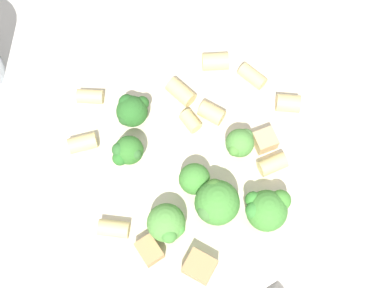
# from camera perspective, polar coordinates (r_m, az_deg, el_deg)

# --- Properties ---
(ground_plane) EXTENTS (2.00, 2.00, 0.00)m
(ground_plane) POSITION_cam_1_polar(r_m,az_deg,el_deg) (0.55, -0.00, -1.83)
(ground_plane) COLOR beige
(pasta_bowl) EXTENTS (0.29, 0.29, 0.04)m
(pasta_bowl) POSITION_cam_1_polar(r_m,az_deg,el_deg) (0.53, -0.00, -1.02)
(pasta_bowl) COLOR silver
(pasta_bowl) RESTS_ON ground_plane
(broccoli_floret_0) EXTENTS (0.04, 0.04, 0.05)m
(broccoli_floret_0) POSITION_cam_1_polar(r_m,az_deg,el_deg) (0.46, 2.60, -6.27)
(broccoli_floret_0) COLOR #9EC175
(broccoli_floret_0) RESTS_ON pasta_bowl
(broccoli_floret_1) EXTENTS (0.03, 0.03, 0.03)m
(broccoli_floret_1) POSITION_cam_1_polar(r_m,az_deg,el_deg) (0.51, -6.45, 3.59)
(broccoli_floret_1) COLOR #93B766
(broccoli_floret_1) RESTS_ON pasta_bowl
(broccoli_floret_2) EXTENTS (0.03, 0.03, 0.04)m
(broccoli_floret_2) POSITION_cam_1_polar(r_m,az_deg,el_deg) (0.48, -0.15, -3.80)
(broccoli_floret_2) COLOR #9EC175
(broccoli_floret_2) RESTS_ON pasta_bowl
(broccoli_floret_3) EXTENTS (0.04, 0.04, 0.04)m
(broccoli_floret_3) POSITION_cam_1_polar(r_m,az_deg,el_deg) (0.47, 7.97, -6.90)
(broccoli_floret_3) COLOR #9EC175
(broccoli_floret_3) RESTS_ON pasta_bowl
(broccoli_floret_4) EXTENTS (0.03, 0.04, 0.04)m
(broccoli_floret_4) POSITION_cam_1_polar(r_m,az_deg,el_deg) (0.47, -2.68, -8.52)
(broccoli_floret_4) COLOR #9EC175
(broccoli_floret_4) RESTS_ON pasta_bowl
(broccoli_floret_5) EXTENTS (0.03, 0.03, 0.04)m
(broccoli_floret_5) POSITION_cam_1_polar(r_m,az_deg,el_deg) (0.49, 5.17, 0.15)
(broccoli_floret_5) COLOR #93B766
(broccoli_floret_5) RESTS_ON pasta_bowl
(broccoli_floret_6) EXTENTS (0.03, 0.03, 0.04)m
(broccoli_floret_6) POSITION_cam_1_polar(r_m,az_deg,el_deg) (0.49, -6.89, -0.77)
(broccoli_floret_6) COLOR #93B766
(broccoli_floret_6) RESTS_ON pasta_bowl
(rigatoni_0) EXTENTS (0.03, 0.02, 0.01)m
(rigatoni_0) POSITION_cam_1_polar(r_m,az_deg,el_deg) (0.49, -8.34, -8.92)
(rigatoni_0) COLOR #E0C67F
(rigatoni_0) RESTS_ON pasta_bowl
(rigatoni_1) EXTENTS (0.02, 0.02, 0.02)m
(rigatoni_1) POSITION_cam_1_polar(r_m,az_deg,el_deg) (0.53, 10.21, 4.31)
(rigatoni_1) COLOR #E0C67F
(rigatoni_1) RESTS_ON pasta_bowl
(rigatoni_2) EXTENTS (0.03, 0.02, 0.01)m
(rigatoni_2) POSITION_cam_1_polar(r_m,az_deg,el_deg) (0.50, 8.59, -2.16)
(rigatoni_2) COLOR #E0C67F
(rigatoni_2) RESTS_ON pasta_bowl
(rigatoni_3) EXTENTS (0.03, 0.03, 0.02)m
(rigatoni_3) POSITION_cam_1_polar(r_m,az_deg,el_deg) (0.52, 2.11, 3.34)
(rigatoni_3) COLOR #E0C67F
(rigatoni_3) RESTS_ON pasta_bowl
(rigatoni_4) EXTENTS (0.03, 0.03, 0.01)m
(rigatoni_4) POSITION_cam_1_polar(r_m,az_deg,el_deg) (0.54, 6.47, 7.21)
(rigatoni_4) COLOR #E0C67F
(rigatoni_4) RESTS_ON pasta_bowl
(rigatoni_5) EXTENTS (0.03, 0.02, 0.01)m
(rigatoni_5) POSITION_cam_1_polar(r_m,az_deg,el_deg) (0.51, -11.58, 0.11)
(rigatoni_5) COLOR #E0C67F
(rigatoni_5) RESTS_ON pasta_bowl
(rigatoni_6) EXTENTS (0.03, 0.02, 0.02)m
(rigatoni_6) POSITION_cam_1_polar(r_m,az_deg,el_deg) (0.54, 2.51, 8.79)
(rigatoni_6) COLOR #E0C67F
(rigatoni_6) RESTS_ON pasta_bowl
(rigatoni_7) EXTENTS (0.03, 0.02, 0.01)m
(rigatoni_7) POSITION_cam_1_polar(r_m,az_deg,el_deg) (0.53, -10.80, 5.01)
(rigatoni_7) COLOR #E0C67F
(rigatoni_7) RESTS_ON pasta_bowl
(rigatoni_8) EXTENTS (0.02, 0.02, 0.01)m
(rigatoni_8) POSITION_cam_1_polar(r_m,az_deg,el_deg) (0.51, -0.19, 2.45)
(rigatoni_8) COLOR #E0C67F
(rigatoni_8) RESTS_ON pasta_bowl
(rigatoni_9) EXTENTS (0.03, 0.03, 0.02)m
(rigatoni_9) POSITION_cam_1_polar(r_m,az_deg,el_deg) (0.52, -1.20, 5.56)
(rigatoni_9) COLOR #E0C67F
(rigatoni_9) RESTS_ON pasta_bowl
(chicken_chunk_0) EXTENTS (0.03, 0.03, 0.02)m
(chicken_chunk_0) POSITION_cam_1_polar(r_m,az_deg,el_deg) (0.47, 1.23, -12.92)
(chicken_chunk_0) COLOR tan
(chicken_chunk_0) RESTS_ON pasta_bowl
(chicken_chunk_1) EXTENTS (0.02, 0.02, 0.02)m
(chicken_chunk_1) POSITION_cam_1_polar(r_m,az_deg,el_deg) (0.51, 7.74, 0.85)
(chicken_chunk_1) COLOR tan
(chicken_chunk_1) RESTS_ON pasta_bowl
(chicken_chunk_2) EXTENTS (0.03, 0.03, 0.02)m
(chicken_chunk_2) POSITION_cam_1_polar(r_m,az_deg,el_deg) (0.48, -4.58, -11.26)
(chicken_chunk_2) COLOR tan
(chicken_chunk_2) RESTS_ON pasta_bowl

